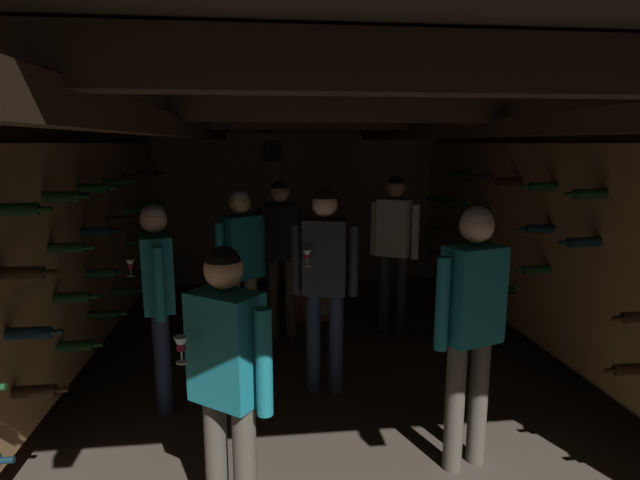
# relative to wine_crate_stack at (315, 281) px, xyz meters

# --- Properties ---
(ground_plane) EXTENTS (8.40, 8.40, 0.00)m
(ground_plane) POSITION_rel_wine_crate_stack_xyz_m (-0.12, -1.60, -0.45)
(ground_plane) COLOR #473D33
(room_shell) EXTENTS (4.72, 6.52, 2.41)m
(room_shell) POSITION_rel_wine_crate_stack_xyz_m (-0.12, -1.32, 0.96)
(room_shell) COLOR gray
(room_shell) RESTS_ON ground_plane
(wine_crate_stack) EXTENTS (0.52, 0.35, 0.90)m
(wine_crate_stack) POSITION_rel_wine_crate_stack_xyz_m (0.00, 0.00, 0.00)
(wine_crate_stack) COLOR #A37547
(wine_crate_stack) RESTS_ON ground_plane
(display_bottle) EXTENTS (0.08, 0.08, 0.35)m
(display_bottle) POSITION_rel_wine_crate_stack_xyz_m (-0.06, -0.03, 0.59)
(display_bottle) COLOR #143819
(display_bottle) RESTS_ON wine_crate_stack
(person_host_center) EXTENTS (0.53, 0.33, 1.70)m
(person_host_center) POSITION_rel_wine_crate_stack_xyz_m (-0.12, -1.84, 0.58)
(person_host_center) COLOR #232D4C
(person_host_center) RESTS_ON ground_plane
(person_guest_far_right) EXTENTS (0.47, 0.37, 1.71)m
(person_guest_far_right) POSITION_rel_wine_crate_stack_xyz_m (0.79, -0.55, 0.59)
(person_guest_far_right) COLOR #2D2D33
(person_guest_far_right) RESTS_ON ground_plane
(person_guest_far_left) EXTENTS (0.45, 0.44, 1.64)m
(person_guest_far_left) POSITION_rel_wine_crate_stack_xyz_m (-0.81, -1.15, 0.54)
(person_guest_far_left) COLOR brown
(person_guest_far_left) RESTS_ON ground_plane
(person_guest_near_left) EXTENTS (0.46, 0.38, 1.57)m
(person_guest_near_left) POSITION_rel_wine_crate_stack_xyz_m (-0.81, -3.40, 0.49)
(person_guest_near_left) COLOR #4C473D
(person_guest_near_left) RESTS_ON ground_plane
(person_guest_near_right) EXTENTS (0.52, 0.32, 1.69)m
(person_guest_near_right) POSITION_rel_wine_crate_stack_xyz_m (0.65, -2.94, 0.57)
(person_guest_near_right) COLOR #4C473D
(person_guest_near_right) RESTS_ON ground_plane
(person_guest_mid_left) EXTENTS (0.39, 0.53, 1.61)m
(person_guest_mid_left) POSITION_rel_wine_crate_stack_xyz_m (-1.41, -1.96, 0.52)
(person_guest_mid_left) COLOR #232D4C
(person_guest_mid_left) RESTS_ON ground_plane
(person_guest_rear_center) EXTENTS (0.54, 0.33, 1.67)m
(person_guest_rear_center) POSITION_rel_wine_crate_stack_xyz_m (-0.42, -0.55, 0.56)
(person_guest_rear_center) COLOR #4C473D
(person_guest_rear_center) RESTS_ON ground_plane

